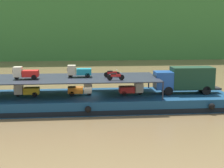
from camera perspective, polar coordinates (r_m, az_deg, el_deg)
ground_plane at (r=38.37m, az=-4.33°, el=-4.05°), size 400.00×400.00×0.00m
cargo_barge at (r=38.18m, az=-4.35°, el=-2.96°), size 32.93×8.74×1.50m
covered_lorry at (r=39.40m, az=12.55°, el=0.85°), size 7.89×2.43×3.10m
cargo_rack at (r=37.81m, az=-10.17°, el=0.93°), size 23.73×7.40×2.00m
mini_truck_lower_aft at (r=38.19m, az=-14.58°, el=-1.05°), size 2.74×1.20×1.38m
mini_truck_lower_mid at (r=37.64m, az=-5.47°, el=-0.93°), size 2.77×1.24×1.38m
mini_truck_lower_fore at (r=37.87m, az=3.39°, el=-0.83°), size 2.77×1.25×1.38m
mini_truck_upper_mid at (r=37.56m, az=-14.73°, el=1.86°), size 2.76×1.23×1.38m
mini_truck_upper_fore at (r=38.01m, az=-5.72°, el=2.23°), size 2.77×1.26×1.38m
motorcycle_upper_port at (r=35.63m, az=0.61°, el=1.35°), size 1.90×0.55×0.87m
motorcycle_upper_centre at (r=37.79m, az=-0.01°, el=1.84°), size 1.90×0.55×0.87m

